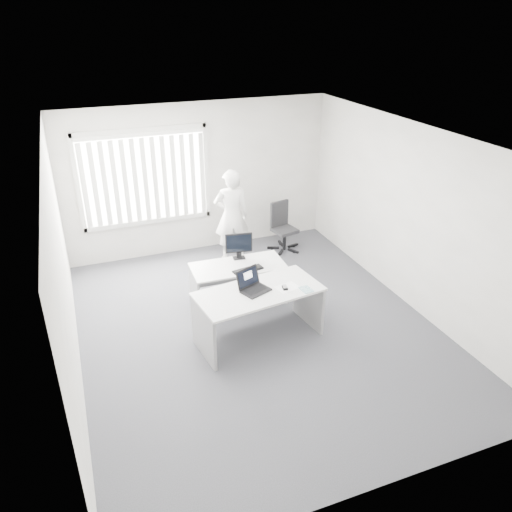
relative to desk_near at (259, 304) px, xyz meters
name	(u,v)px	position (x,y,z in m)	size (l,w,h in m)	color
ground	(257,328)	(0.07, 0.25, -0.57)	(6.00, 6.00, 0.00)	#54545C
wall_back	(199,179)	(0.07, 3.25, 0.83)	(5.00, 0.02, 2.80)	silver
wall_front	(384,380)	(0.07, -2.75, 0.83)	(5.00, 0.02, 2.80)	silver
wall_left	(63,274)	(-2.43, 0.25, 0.83)	(0.02, 6.00, 2.80)	silver
wall_right	(410,217)	(2.57, 0.25, 0.83)	(0.02, 6.00, 2.80)	silver
ceiling	(257,139)	(0.07, 0.25, 2.23)	(5.00, 6.00, 0.02)	white
window	(145,178)	(-0.93, 3.21, 0.98)	(2.32, 0.06, 1.76)	silver
blinds	(145,180)	(-0.93, 3.15, 0.95)	(2.20, 0.10, 1.50)	white
desk_near	(259,304)	(0.00, 0.00, 0.00)	(1.82, 1.03, 0.79)	silver
desk_far	(238,276)	(0.06, 1.04, -0.09)	(1.48, 0.74, 0.66)	silver
office_chair	(283,235)	(1.52, 2.59, -0.27)	(0.64, 0.64, 0.95)	black
person	(231,216)	(0.46, 2.54, 0.30)	(0.64, 0.42, 1.74)	white
laptop	(256,282)	(-0.04, 0.00, 0.37)	(0.38, 0.33, 0.29)	black
paper_sheet	(287,287)	(0.40, -0.06, 0.22)	(0.31, 0.22, 0.00)	white
mouse	(285,287)	(0.36, -0.08, 0.24)	(0.06, 0.11, 0.05)	#AEAEB0
booklet	(306,289)	(0.62, -0.21, 0.22)	(0.14, 0.20, 0.01)	silver
keyboard	(248,270)	(0.14, 0.82, 0.11)	(0.48, 0.16, 0.02)	black
monitor	(239,246)	(0.16, 1.27, 0.31)	(0.43, 0.13, 0.43)	black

